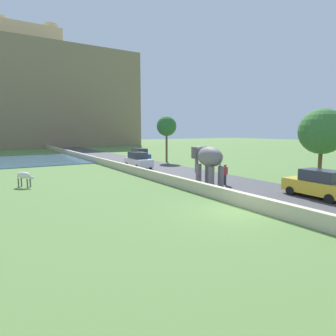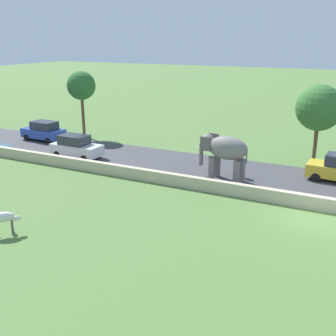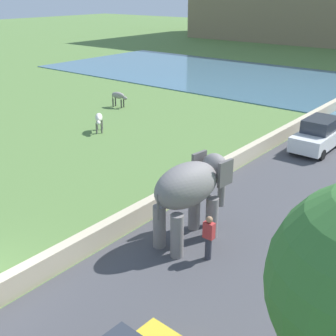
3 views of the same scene
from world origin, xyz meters
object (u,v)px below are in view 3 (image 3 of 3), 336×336
cow_white (99,119)px  cow_grey (119,96)px  elephant (191,188)px  person_beside_elephant (209,237)px  car_white (318,135)px

cow_white → cow_grey: size_ratio=0.86×
cow_white → cow_grey: (-3.36, 5.11, 0.00)m
elephant → cow_grey: (-15.28, 11.85, -1.20)m
cow_grey → cow_white: bearing=-56.7°
person_beside_elephant → car_white: car_white is taller
elephant → person_beside_elephant: elephant is taller
car_white → cow_white: car_white is taller
car_white → person_beside_elephant: bearing=-84.5°
elephant → cow_grey: elephant is taller
car_white → cow_white: bearing=-156.4°
car_white → cow_white: size_ratio=3.28×
person_beside_elephant → cow_white: (-13.11, 7.36, -0.04)m
car_white → cow_white: (-11.90, -5.20, -0.06)m
elephant → car_white: size_ratio=0.88×
person_beside_elephant → car_white: bearing=95.5°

